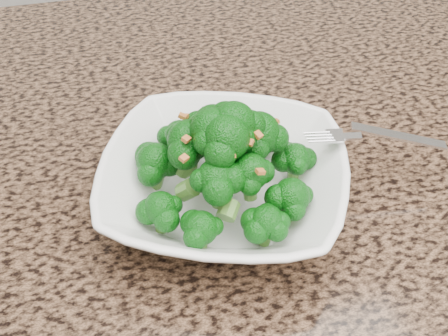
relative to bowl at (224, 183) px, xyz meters
name	(u,v)px	position (x,y,z in m)	size (l,w,h in m)	color
granite_counter	(325,190)	(0.12, 0.01, -0.04)	(1.64, 1.04, 0.03)	brown
bowl	(224,183)	(0.00, 0.00, 0.00)	(0.24, 0.24, 0.06)	white
broccoli_pile	(224,130)	(0.00, 0.00, 0.07)	(0.21, 0.21, 0.07)	#09550B
garlic_topping	(224,94)	(0.00, 0.00, 0.11)	(0.13, 0.13, 0.01)	#BF6F2E
fork	(355,136)	(0.13, 0.00, 0.04)	(0.17, 0.03, 0.01)	silver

